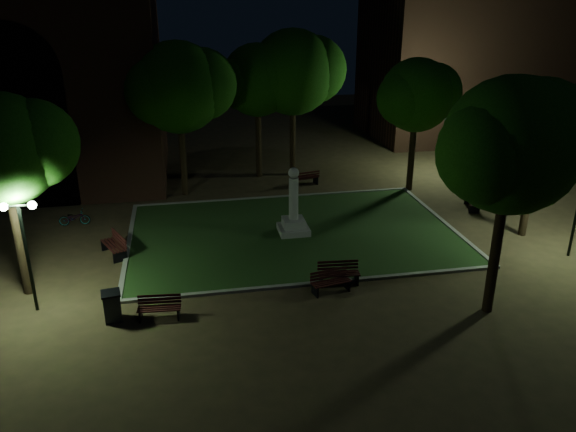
# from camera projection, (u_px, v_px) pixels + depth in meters

# --- Properties ---
(ground) EXTENTS (80.00, 80.00, 0.00)m
(ground) POSITION_uv_depth(u_px,v_px,m) (302.00, 251.00, 24.82)
(ground) COLOR #40331E
(lawn) EXTENTS (15.00, 10.00, 0.08)m
(lawn) POSITION_uv_depth(u_px,v_px,m) (293.00, 233.00, 26.64)
(lawn) COLOR #203C16
(lawn) RESTS_ON ground
(lawn_kerb) EXTENTS (15.40, 10.40, 0.12)m
(lawn_kerb) POSITION_uv_depth(u_px,v_px,m) (293.00, 233.00, 26.63)
(lawn_kerb) COLOR slate
(lawn_kerb) RESTS_ON ground
(monument) EXTENTS (1.40, 1.40, 3.20)m
(monument) POSITION_uv_depth(u_px,v_px,m) (294.00, 215.00, 26.30)
(monument) COLOR gray
(monument) RESTS_ON lawn
(building_far) EXTENTS (16.00, 10.00, 12.00)m
(building_far) POSITION_uv_depth(u_px,v_px,m) (473.00, 57.00, 44.03)
(building_far) COLOR #4B2A1C
(building_far) RESTS_ON ground
(tree_west) EXTENTS (4.86, 3.97, 7.60)m
(tree_west) POSITION_uv_depth(u_px,v_px,m) (5.00, 150.00, 19.35)
(tree_west) COLOR black
(tree_west) RESTS_ON ground
(tree_north_wl) EXTENTS (5.98, 4.88, 8.45)m
(tree_north_wl) POSITION_uv_depth(u_px,v_px,m) (180.00, 87.00, 29.73)
(tree_north_wl) COLOR black
(tree_north_wl) RESTS_ON ground
(tree_north_er) EXTENTS (6.19, 5.06, 8.84)m
(tree_north_er) POSITION_uv_depth(u_px,v_px,m) (295.00, 72.00, 33.16)
(tree_north_er) COLOR black
(tree_north_er) RESTS_ON ground
(tree_ne) EXTENTS (4.96, 4.05, 7.49)m
(tree_ne) POSITION_uv_depth(u_px,v_px,m) (418.00, 95.00, 30.71)
(tree_ne) COLOR black
(tree_ne) RESTS_ON ground
(tree_east) EXTENTS (5.23, 4.27, 7.35)m
(tree_east) POSITION_uv_depth(u_px,v_px,m) (542.00, 126.00, 24.67)
(tree_east) COLOR black
(tree_east) RESTS_ON ground
(tree_se) EXTENTS (5.53, 4.51, 8.34)m
(tree_se) POSITION_uv_depth(u_px,v_px,m) (514.00, 146.00, 17.98)
(tree_se) COLOR black
(tree_se) RESTS_ON ground
(tree_far_north) EXTENTS (5.24, 4.28, 8.05)m
(tree_far_north) POSITION_uv_depth(u_px,v_px,m) (259.00, 80.00, 32.95)
(tree_far_north) COLOR black
(tree_far_north) RESTS_ON ground
(lamppost_sw) EXTENTS (1.18, 0.28, 4.14)m
(lamppost_sw) POSITION_uv_depth(u_px,v_px,m) (24.00, 235.00, 19.16)
(lamppost_sw) COLOR black
(lamppost_sw) RESTS_ON ground
(lamppost_nw) EXTENTS (1.18, 0.28, 4.01)m
(lamppost_nw) POSITION_uv_depth(u_px,v_px,m) (63.00, 152.00, 29.61)
(lamppost_nw) COLOR black
(lamppost_nw) RESTS_ON ground
(lamppost_ne) EXTENTS (1.18, 0.28, 4.45)m
(lamppost_ne) POSITION_uv_depth(u_px,v_px,m) (445.00, 125.00, 34.45)
(lamppost_ne) COLOR black
(lamppost_ne) RESTS_ON ground
(bench_near_left) EXTENTS (1.66, 0.69, 0.89)m
(bench_near_left) POSITION_uv_depth(u_px,v_px,m) (339.00, 274.00, 21.95)
(bench_near_left) COLOR black
(bench_near_left) RESTS_ON ground
(bench_near_right) EXTENTS (1.61, 0.83, 0.84)m
(bench_near_right) POSITION_uv_depth(u_px,v_px,m) (330.00, 282.00, 21.34)
(bench_near_right) COLOR black
(bench_near_right) RESTS_ON ground
(bench_west_near) EXTENTS (1.53, 0.65, 0.82)m
(bench_west_near) POSITION_uv_depth(u_px,v_px,m) (159.00, 308.00, 19.60)
(bench_west_near) COLOR black
(bench_west_near) RESTS_ON ground
(bench_left_side) EXTENTS (1.27, 1.84, 0.96)m
(bench_left_side) POSITION_uv_depth(u_px,v_px,m) (115.00, 246.00, 24.31)
(bench_left_side) COLOR black
(bench_left_side) RESTS_ON ground
(bench_right_side) EXTENTS (0.99, 1.66, 0.86)m
(bench_right_side) POSITION_uv_depth(u_px,v_px,m) (471.00, 201.00, 29.64)
(bench_right_side) COLOR black
(bench_right_side) RESTS_ON ground
(bench_far_side) EXTENTS (1.72, 0.93, 0.90)m
(bench_far_side) POSITION_uv_depth(u_px,v_px,m) (305.00, 179.00, 33.26)
(bench_far_side) COLOR black
(bench_far_side) RESTS_ON ground
(trash_bin) EXTENTS (0.73, 0.73, 1.09)m
(trash_bin) POSITION_uv_depth(u_px,v_px,m) (112.00, 306.00, 19.40)
(trash_bin) COLOR black
(trash_bin) RESTS_ON ground
(bicycle) EXTENTS (1.48, 0.54, 0.77)m
(bicycle) POSITION_uv_depth(u_px,v_px,m) (74.00, 218.00, 27.54)
(bicycle) COLOR black
(bicycle) RESTS_ON ground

